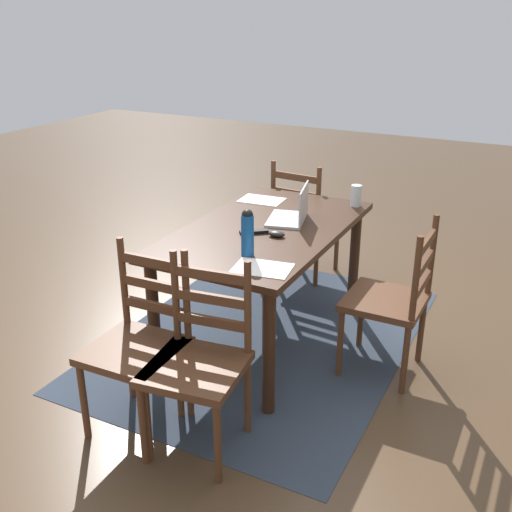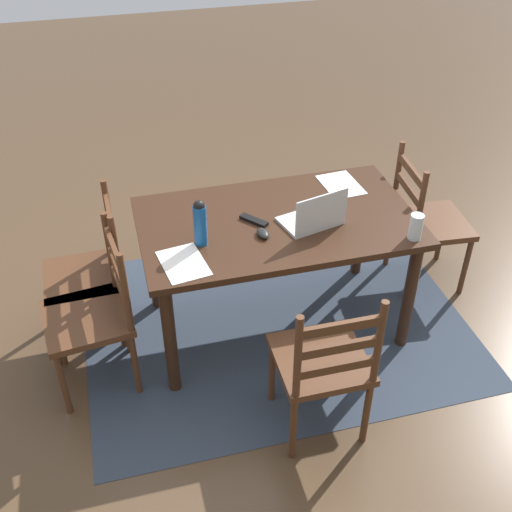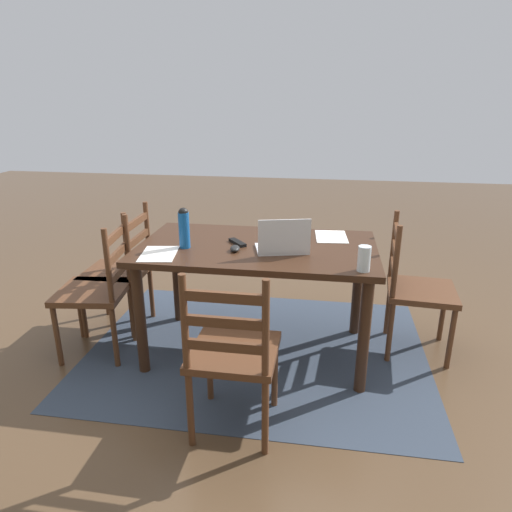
% 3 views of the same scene
% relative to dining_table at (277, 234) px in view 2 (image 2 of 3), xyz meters
% --- Properties ---
extents(ground_plane, '(14.00, 14.00, 0.00)m').
position_rel_dining_table_xyz_m(ground_plane, '(0.00, 0.00, -0.68)').
color(ground_plane, brown).
extents(area_rug, '(2.33, 1.76, 0.01)m').
position_rel_dining_table_xyz_m(area_rug, '(0.00, 0.00, -0.67)').
color(area_rug, '#333D4C').
rests_on(area_rug, ground).
extents(dining_table, '(1.53, 0.89, 0.78)m').
position_rel_dining_table_xyz_m(dining_table, '(0.00, 0.00, 0.00)').
color(dining_table, '#382114').
rests_on(dining_table, ground).
extents(chair_right_near, '(0.45, 0.45, 0.95)m').
position_rel_dining_table_xyz_m(chair_right_near, '(1.06, -0.18, -0.21)').
color(chair_right_near, '#56331E').
rests_on(chair_right_near, ground).
extents(chair_right_far, '(0.49, 0.49, 0.95)m').
position_rel_dining_table_xyz_m(chair_right_far, '(1.06, 0.17, -0.21)').
color(chair_right_far, '#56331E').
rests_on(chair_right_far, ground).
extents(chair_far_head, '(0.44, 0.44, 0.95)m').
position_rel_dining_table_xyz_m(chair_far_head, '(0.00, 0.81, -0.21)').
color(chair_far_head, '#56331E').
rests_on(chair_far_head, ground).
extents(chair_left_near, '(0.48, 0.48, 0.95)m').
position_rel_dining_table_xyz_m(chair_left_near, '(-1.06, -0.18, -0.21)').
color(chair_left_near, '#56331E').
rests_on(chair_left_near, ground).
extents(laptop, '(0.36, 0.29, 0.23)m').
position_rel_dining_table_xyz_m(laptop, '(-0.18, 0.11, 0.16)').
color(laptop, silver).
rests_on(laptop, dining_table).
extents(water_bottle, '(0.07, 0.07, 0.26)m').
position_rel_dining_table_xyz_m(water_bottle, '(0.45, 0.12, 0.24)').
color(water_bottle, '#145199').
rests_on(water_bottle, dining_table).
extents(drinking_glass, '(0.07, 0.07, 0.14)m').
position_rel_dining_table_xyz_m(drinking_glass, '(-0.65, 0.36, 0.17)').
color(drinking_glass, silver).
rests_on(drinking_glass, dining_table).
extents(computer_mouse, '(0.07, 0.11, 0.03)m').
position_rel_dining_table_xyz_m(computer_mouse, '(0.12, 0.13, 0.12)').
color(computer_mouse, black).
rests_on(computer_mouse, dining_table).
extents(tv_remote, '(0.14, 0.16, 0.02)m').
position_rel_dining_table_xyz_m(tv_remote, '(0.13, -0.01, 0.11)').
color(tv_remote, black).
rests_on(tv_remote, dining_table).
extents(paper_stack_left, '(0.25, 0.32, 0.00)m').
position_rel_dining_table_xyz_m(paper_stack_left, '(0.57, 0.27, 0.10)').
color(paper_stack_left, white).
rests_on(paper_stack_left, dining_table).
extents(paper_stack_right, '(0.23, 0.31, 0.00)m').
position_rel_dining_table_xyz_m(paper_stack_right, '(-0.48, -0.26, 0.10)').
color(paper_stack_right, white).
rests_on(paper_stack_right, dining_table).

